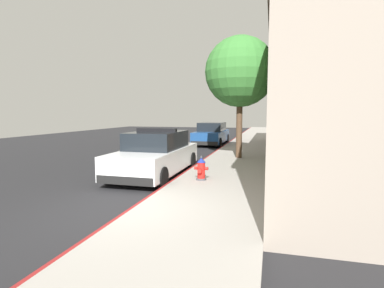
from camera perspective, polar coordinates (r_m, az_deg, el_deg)
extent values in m
cube|color=#232326|center=(17.77, -10.22, -1.70)|extent=(31.27, 60.00, 0.20)
cube|color=#9E9991|center=(16.15, 9.44, -1.85)|extent=(2.84, 60.00, 0.13)
cube|color=maroon|center=(16.35, 4.35, -1.69)|extent=(0.08, 60.00, 0.13)
cube|color=gray|center=(15.40, 27.53, 6.73)|extent=(6.80, 20.54, 5.24)
cube|color=#473D33|center=(15.73, 28.04, 16.97)|extent=(7.04, 20.78, 0.36)
cube|color=black|center=(9.31, 14.78, 9.79)|extent=(0.06, 1.30, 1.10)
cube|color=black|center=(15.05, 14.85, 8.23)|extent=(0.06, 1.30, 1.10)
cube|color=black|center=(20.80, 14.88, 7.53)|extent=(0.06, 1.30, 1.10)
cube|color=white|center=(10.81, -6.88, -2.87)|extent=(1.84, 4.80, 0.76)
cube|color=black|center=(10.87, -6.63, 0.79)|extent=(1.64, 2.50, 0.60)
cube|color=black|center=(8.77, -12.57, -6.76)|extent=(1.76, 0.16, 0.24)
cube|color=black|center=(13.03, -3.05, -2.50)|extent=(1.76, 0.16, 0.24)
cylinder|color=black|center=(12.73, -7.63, -2.74)|extent=(0.22, 0.64, 0.64)
cylinder|color=black|center=(12.18, -0.12, -3.08)|extent=(0.22, 0.64, 0.64)
cylinder|color=black|center=(9.73, -15.35, -5.59)|extent=(0.22, 0.64, 0.64)
cylinder|color=black|center=(9.00, -5.78, -6.33)|extent=(0.22, 0.64, 0.64)
cube|color=black|center=(10.80, -6.75, 2.67)|extent=(1.48, 0.20, 0.12)
cube|color=red|center=(10.93, -8.46, 2.68)|extent=(0.44, 0.18, 0.11)
cube|color=#1E33E0|center=(10.67, -5.00, 2.65)|extent=(0.44, 0.18, 0.11)
cube|color=navy|center=(21.26, 3.74, 1.46)|extent=(1.84, 4.80, 0.76)
cube|color=black|center=(21.36, 3.83, 3.31)|extent=(1.64, 2.50, 0.60)
cube|color=black|center=(19.00, 2.37, 0.15)|extent=(1.76, 0.16, 0.24)
cube|color=black|center=(23.57, 4.84, 1.25)|extent=(1.76, 0.16, 0.24)
cylinder|color=black|center=(23.11, 2.46, 1.18)|extent=(0.22, 0.64, 0.64)
cylinder|color=black|center=(22.81, 6.69, 1.08)|extent=(0.22, 0.64, 0.64)
cylinder|color=black|center=(19.82, 0.35, 0.39)|extent=(0.22, 0.64, 0.64)
cylinder|color=black|center=(19.46, 5.25, 0.27)|extent=(0.22, 0.64, 0.64)
cylinder|color=#4C4C51|center=(9.48, 1.77, -6.66)|extent=(0.32, 0.32, 0.06)
cylinder|color=red|center=(9.42, 1.77, -4.99)|extent=(0.24, 0.24, 0.50)
cone|color=navy|center=(9.37, 1.78, -3.07)|extent=(0.28, 0.28, 0.14)
cylinder|color=#4C4C51|center=(9.35, 1.78, -2.47)|extent=(0.05, 0.05, 0.06)
cylinder|color=red|center=(9.45, 0.76, -4.59)|extent=(0.10, 0.10, 0.10)
cylinder|color=red|center=(9.38, 2.79, -4.68)|extent=(0.10, 0.10, 0.10)
cylinder|color=red|center=(9.25, 1.52, -5.14)|extent=(0.13, 0.12, 0.13)
cylinder|color=brown|center=(14.21, 8.97, 3.14)|extent=(0.28, 0.28, 2.85)
sphere|color=#387A33|center=(14.32, 9.14, 13.42)|extent=(3.23, 3.23, 3.23)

